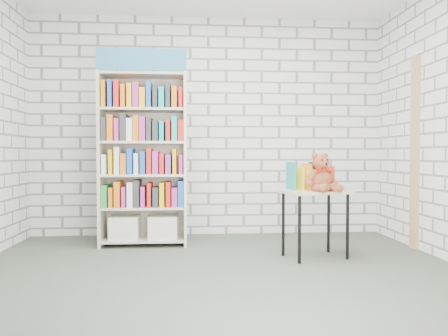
{
  "coord_description": "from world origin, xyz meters",
  "views": [
    {
      "loc": [
        -0.24,
        -3.66,
        1.03
      ],
      "look_at": [
        0.12,
        0.95,
        0.89
      ],
      "focal_mm": 35.0,
      "sensor_mm": 36.0,
      "label": 1
    }
  ],
  "objects": [
    {
      "name": "door_trim",
      "position": [
        2.23,
        0.95,
        1.05
      ],
      "size": [
        0.05,
        0.12,
        2.1
      ],
      "primitive_type": "cube",
      "color": "tan",
      "rests_on": "ground"
    },
    {
      "name": "room_shell",
      "position": [
        0.0,
        0.0,
        1.78
      ],
      "size": [
        4.52,
        4.02,
        2.81
      ],
      "color": "silver",
      "rests_on": "ground"
    },
    {
      "name": "teddy_bear",
      "position": [
        1.05,
        0.51,
        0.83
      ],
      "size": [
        0.34,
        0.34,
        0.38
      ],
      "color": "brown",
      "rests_on": "display_table"
    },
    {
      "name": "bookshelf",
      "position": [
        -0.76,
        1.36,
        1.0
      ],
      "size": [
        0.98,
        0.38,
        2.19
      ],
      "color": "beige",
      "rests_on": "ground"
    },
    {
      "name": "ground",
      "position": [
        0.0,
        0.0,
        0.0
      ],
      "size": [
        4.5,
        4.5,
        0.0
      ],
      "primitive_type": "plane",
      "color": "#40473C",
      "rests_on": "ground"
    },
    {
      "name": "table_books",
      "position": [
        0.98,
        0.71,
        0.81
      ],
      "size": [
        0.47,
        0.3,
        0.26
      ],
      "color": "teal",
      "rests_on": "display_table"
    },
    {
      "name": "display_table",
      "position": [
        1.01,
        0.61,
        0.58
      ],
      "size": [
        0.72,
        0.58,
        0.68
      ],
      "color": "#D3B07E",
      "rests_on": "ground"
    }
  ]
}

